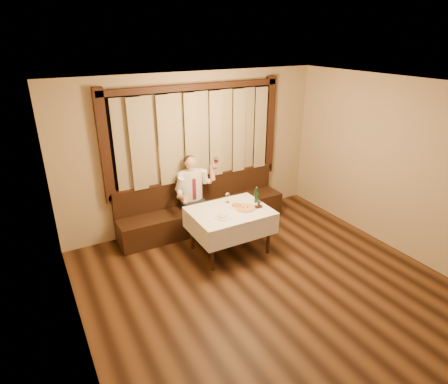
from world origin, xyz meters
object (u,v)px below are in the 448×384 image
pasta_red (237,204)px  cruet_caddy (258,205)px  green_bottle (256,196)px  seated_man (193,189)px  banquette (203,211)px  dining_table (230,216)px  pasta_cream (223,215)px  pizza (245,208)px

pasta_red → cruet_caddy: 0.36m
green_bottle → seated_man: seated_man is taller
green_bottle → pasta_red: bearing=176.0°
banquette → seated_man: 0.57m
banquette → cruet_caddy: (0.45, -1.17, 0.49)m
dining_table → pasta_cream: size_ratio=5.15×
pasta_red → seated_man: seated_man is taller
green_bottle → cruet_caddy: green_bottle is taller
pasta_red → green_bottle: size_ratio=0.96×
pizza → banquette: bearing=102.3°
pasta_cream → cruet_caddy: size_ratio=1.91×
pizza → pasta_cream: (-0.47, -0.09, 0.02)m
seated_man → banquette: bearing=22.4°
dining_table → seated_man: seated_man is taller
dining_table → green_bottle: bearing=4.1°
pasta_cream → green_bottle: size_ratio=0.87×
pasta_cream → banquette: bearing=79.2°
dining_table → pizza: bearing=-18.1°
banquette → green_bottle: green_bottle is taller
banquette → green_bottle: 1.25m
pasta_red → cruet_caddy: cruet_caddy is taller
pasta_red → green_bottle: green_bottle is taller
dining_table → pasta_cream: 0.32m
cruet_caddy → seated_man: 1.27m
pasta_cream → green_bottle: bearing=15.1°
pasta_cream → seated_man: size_ratio=0.17×
pasta_cream → dining_table: bearing=36.3°
green_bottle → pasta_cream: bearing=-164.9°
pizza → pasta_cream: bearing=-169.3°
green_bottle → pizza: bearing=-158.1°
banquette → seated_man: size_ratio=2.25×
dining_table → green_bottle: (0.53, 0.04, 0.23)m
pasta_red → pasta_cream: 0.45m
pasta_cream → seated_man: bearing=89.5°
pasta_red → banquette: bearing=99.6°
pasta_cream → cruet_caddy: 0.68m
pizza → green_bottle: size_ratio=1.19×
green_bottle → seated_man: (-0.75, 0.90, -0.05)m
dining_table → seated_man: 0.97m
green_bottle → cruet_caddy: (-0.08, -0.19, -0.08)m
pizza → green_bottle: bearing=21.9°
cruet_caddy → dining_table: bearing=174.4°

